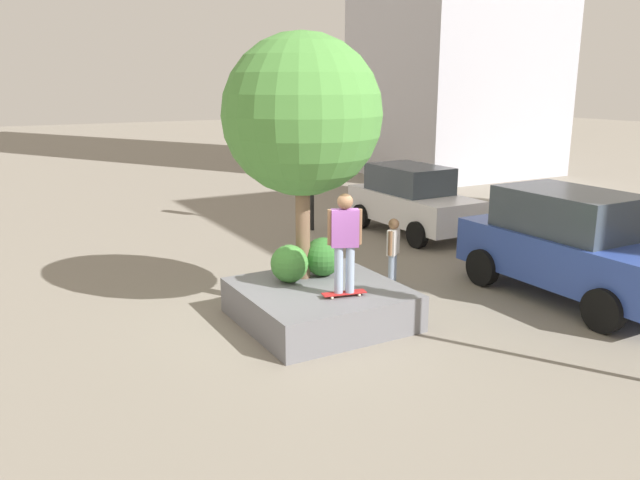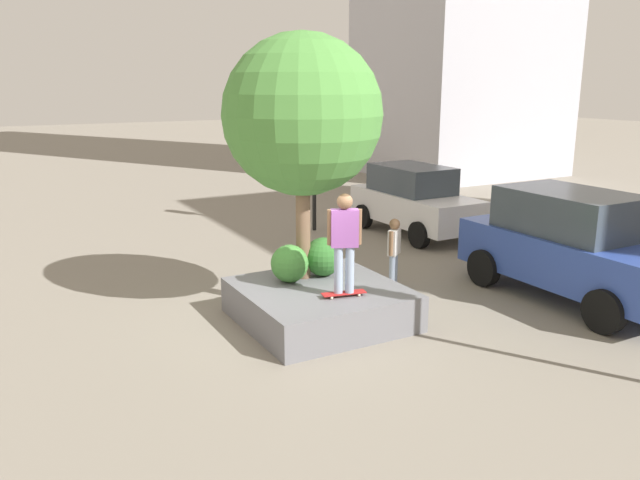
% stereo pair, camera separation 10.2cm
% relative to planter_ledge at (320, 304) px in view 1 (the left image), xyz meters
% --- Properties ---
extents(ground_plane, '(120.00, 120.00, 0.00)m').
position_rel_planter_ledge_xyz_m(ground_plane, '(-0.09, -0.37, -0.34)').
color(ground_plane, gray).
extents(planter_ledge, '(2.86, 2.85, 0.68)m').
position_rel_planter_ledge_xyz_m(planter_ledge, '(0.00, 0.00, 0.00)').
color(planter_ledge, slate).
rests_on(planter_ledge, ground).
extents(plaza_tree, '(2.97, 2.97, 4.61)m').
position_rel_planter_ledge_xyz_m(plaza_tree, '(-0.68, 0.00, 3.45)').
color(plaza_tree, brown).
rests_on(plaza_tree, planter_ledge).
extents(boxwood_shrub, '(0.76, 0.76, 0.76)m').
position_rel_planter_ledge_xyz_m(boxwood_shrub, '(-0.59, 0.40, 0.72)').
color(boxwood_shrub, '#2D6628').
rests_on(boxwood_shrub, planter_ledge).
extents(hedge_clump, '(0.72, 0.72, 0.72)m').
position_rel_planter_ledge_xyz_m(hedge_clump, '(-0.55, -0.36, 0.70)').
color(hedge_clump, '#3D7A33').
rests_on(hedge_clump, planter_ledge).
extents(skateboard, '(0.37, 0.83, 0.07)m').
position_rel_planter_ledge_xyz_m(skateboard, '(0.68, 0.11, 0.40)').
color(skateboard, '#A51E1E').
rests_on(skateboard, planter_ledge).
extents(skateboarder, '(0.38, 0.56, 1.78)m').
position_rel_planter_ledge_xyz_m(skateboarder, '(0.68, 0.11, 1.44)').
color(skateboarder, '#8C9EB7').
rests_on(skateboarder, skateboard).
extents(police_car, '(4.30, 2.04, 1.99)m').
position_rel_planter_ledge_xyz_m(police_car, '(-4.84, 5.81, 0.67)').
color(police_car, white).
rests_on(police_car, ground).
extents(sedan_parked, '(4.80, 2.26, 2.23)m').
position_rel_planter_ledge_xyz_m(sedan_parked, '(1.34, 5.19, 0.79)').
color(sedan_parked, '#2D479E').
rests_on(sedan_parked, ground).
extents(traffic_light_median, '(0.36, 0.37, 4.66)m').
position_rel_planter_ledge_xyz_m(traffic_light_median, '(-6.63, 3.43, 2.83)').
color(traffic_light_median, black).
rests_on(traffic_light_median, ground).
extents(passerby_with_bag, '(0.38, 0.43, 1.52)m').
position_rel_planter_ledge_xyz_m(passerby_with_bag, '(-1.06, 2.43, 0.54)').
color(passerby_with_bag, '#8C9EB7').
rests_on(passerby_with_bag, ground).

